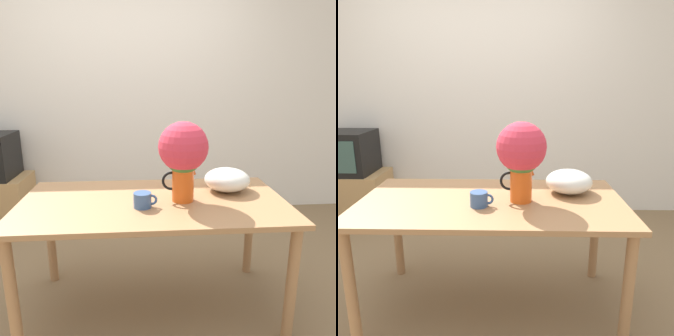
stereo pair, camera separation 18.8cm
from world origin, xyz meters
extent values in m
plane|color=#7F6647|center=(0.00, 0.00, 0.00)|extent=(12.00, 12.00, 0.00)
cube|color=silver|center=(0.00, 1.64, 1.30)|extent=(8.00, 0.05, 2.60)
cube|color=#A3754C|center=(0.23, -0.06, 0.72)|extent=(1.57, 0.83, 0.03)
cylinder|color=#A3754C|center=(-0.49, -0.41, 0.35)|extent=(0.06, 0.06, 0.70)
cylinder|color=#A3754C|center=(0.95, -0.41, 0.35)|extent=(0.06, 0.06, 0.70)
cylinder|color=#A3754C|center=(-0.49, 0.30, 0.35)|extent=(0.06, 0.06, 0.70)
cylinder|color=#A3754C|center=(0.95, 0.30, 0.35)|extent=(0.06, 0.06, 0.70)
cylinder|color=#E05619|center=(0.41, -0.08, 0.84)|extent=(0.13, 0.13, 0.22)
cone|color=#E05619|center=(0.46, -0.08, 0.92)|extent=(0.04, 0.04, 0.06)
torus|color=black|center=(0.34, -0.08, 0.86)|extent=(0.11, 0.02, 0.11)
sphere|color=#3D7033|center=(0.41, -0.08, 1.01)|extent=(0.22, 0.22, 0.22)
sphere|color=#CC3347|center=(0.41, -0.08, 1.06)|extent=(0.29, 0.29, 0.29)
cylinder|color=#385689|center=(0.17, -0.17, 0.78)|extent=(0.10, 0.10, 0.09)
torus|color=#385689|center=(0.22, -0.17, 0.78)|extent=(0.06, 0.01, 0.06)
ellipsoid|color=silver|center=(0.71, 0.09, 0.81)|extent=(0.29, 0.29, 0.15)
camera|label=1|loc=(0.18, -1.89, 1.42)|focal=35.00mm
camera|label=2|loc=(0.36, -1.89, 1.42)|focal=35.00mm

